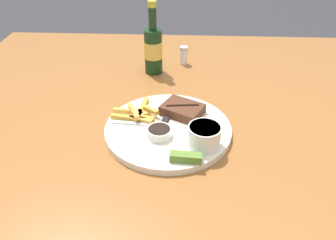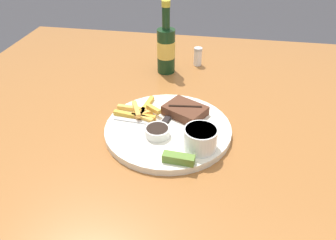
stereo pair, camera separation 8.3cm
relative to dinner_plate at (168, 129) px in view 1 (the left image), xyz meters
The scene contains 11 objects.
dining_table 0.07m from the dinner_plate, ahead, with size 1.46×1.41×0.72m.
dinner_plate is the anchor object (origin of this frame).
steak_portion 0.08m from the dinner_plate, 60.06° to the left, with size 0.13×0.12×0.03m.
fries_pile 0.10m from the dinner_plate, 152.93° to the left, with size 0.13×0.12×0.02m.
coleslaw_cup 0.12m from the dinner_plate, 38.94° to the right, with size 0.08×0.08×0.05m.
dipping_sauce_cup 0.05m from the dinner_plate, 114.54° to the right, with size 0.06×0.06×0.02m.
pickle_spear 0.14m from the dinner_plate, 70.45° to the right, with size 0.07×0.03×0.02m.
fork_utensil 0.09m from the dinner_plate, behind, with size 0.13×0.02×0.00m.
knife_utensil 0.05m from the dinner_plate, 93.99° to the left, with size 0.05×0.16×0.01m.
beer_bottle 0.36m from the dinner_plate, 100.79° to the left, with size 0.06×0.06×0.24m.
salt_shaker 0.42m from the dinner_plate, 85.04° to the left, with size 0.03×0.03×0.07m.
Camera 1 is at (0.03, -0.68, 1.23)m, focal length 35.00 mm.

